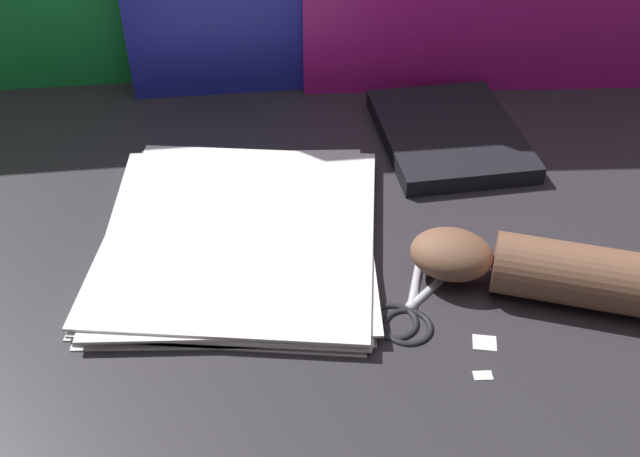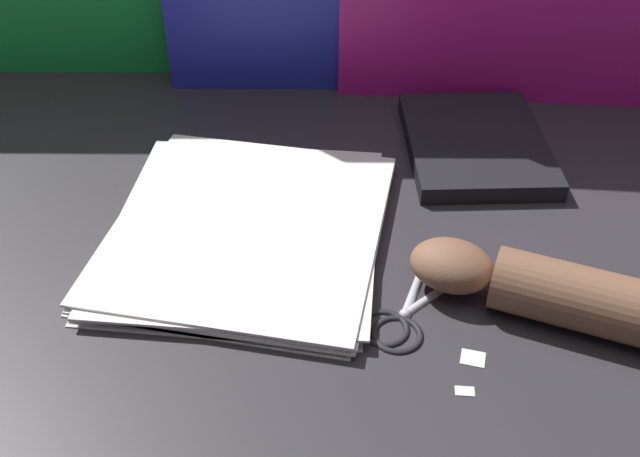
{
  "view_description": "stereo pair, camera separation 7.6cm",
  "coord_description": "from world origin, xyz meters",
  "px_view_note": "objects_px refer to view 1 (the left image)",
  "views": [
    {
      "loc": [
        0.03,
        -0.64,
        0.54
      ],
      "look_at": [
        0.01,
        -0.05,
        0.06
      ],
      "focal_mm": 42.0,
      "sensor_mm": 36.0,
      "label": 1
    },
    {
      "loc": [
        0.11,
        -0.63,
        0.54
      ],
      "look_at": [
        0.01,
        -0.05,
        0.06
      ],
      "focal_mm": 42.0,
      "sensor_mm": 36.0,
      "label": 2
    }
  ],
  "objects_px": {
    "scissors": "(411,304)",
    "hand_forearm": "(557,272)",
    "paper_stack": "(239,236)",
    "book_closed": "(449,134)"
  },
  "relations": [
    {
      "from": "scissors",
      "to": "hand_forearm",
      "type": "relative_size",
      "value": 0.59
    },
    {
      "from": "scissors",
      "to": "hand_forearm",
      "type": "height_order",
      "value": "hand_forearm"
    },
    {
      "from": "book_closed",
      "to": "scissors",
      "type": "distance_m",
      "value": 0.32
    },
    {
      "from": "scissors",
      "to": "paper_stack",
      "type": "bearing_deg",
      "value": 153.09
    },
    {
      "from": "hand_forearm",
      "to": "paper_stack",
      "type": "bearing_deg",
      "value": 168.15
    },
    {
      "from": "book_closed",
      "to": "hand_forearm",
      "type": "height_order",
      "value": "hand_forearm"
    },
    {
      "from": "paper_stack",
      "to": "book_closed",
      "type": "xyz_separation_m",
      "value": [
        0.25,
        0.22,
        0.0
      ]
    },
    {
      "from": "book_closed",
      "to": "hand_forearm",
      "type": "relative_size",
      "value": 0.89
    },
    {
      "from": "paper_stack",
      "to": "book_closed",
      "type": "distance_m",
      "value": 0.34
    },
    {
      "from": "paper_stack",
      "to": "book_closed",
      "type": "bearing_deg",
      "value": 41.15
    }
  ]
}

